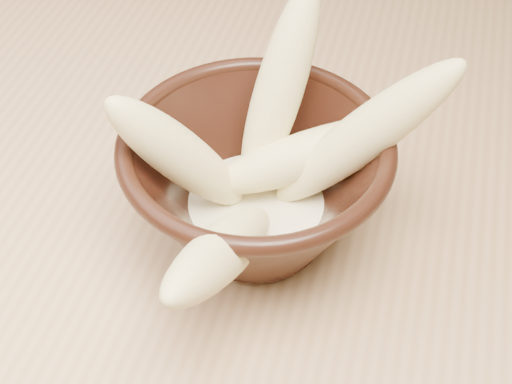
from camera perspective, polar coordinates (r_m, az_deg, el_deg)
table at (r=0.73m, az=-11.82°, el=-1.07°), size 1.20×0.80×0.75m
bowl at (r=0.54m, az=-0.00°, el=0.69°), size 0.20×0.20×0.11m
milk_puddle at (r=0.56m, az=-0.00°, el=-1.25°), size 0.11×0.11×0.02m
banana_upright at (r=0.54m, az=1.87°, el=8.19°), size 0.07×0.13×0.16m
banana_left at (r=0.51m, az=-6.18°, el=3.00°), size 0.12×0.09×0.14m
banana_right at (r=0.52m, az=8.59°, el=4.45°), size 0.15×0.07×0.16m
banana_across at (r=0.54m, az=4.19°, el=2.97°), size 0.16×0.11×0.07m
banana_front at (r=0.47m, az=-2.73°, el=-4.76°), size 0.05×0.17×0.12m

